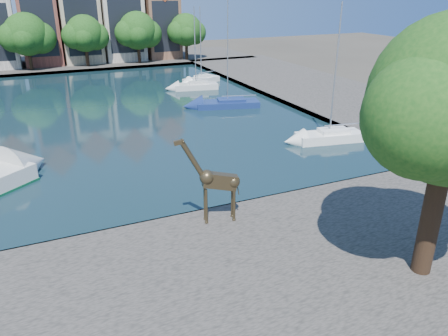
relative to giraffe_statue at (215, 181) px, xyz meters
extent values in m
plane|color=#38332B|center=(-1.17, 1.45, -2.74)|extent=(160.00, 160.00, 0.00)
cube|color=black|center=(-1.17, 25.45, -2.70)|extent=(38.00, 50.00, 0.08)
cube|color=#504B45|center=(-1.17, -5.55, -2.49)|extent=(50.00, 14.00, 0.50)
cube|color=#504B45|center=(-1.17, 57.45, -2.49)|extent=(60.00, 16.00, 0.50)
cube|color=#504B45|center=(23.83, 25.45, -2.49)|extent=(14.00, 52.00, 0.50)
cylinder|color=#332114|center=(6.33, -7.55, 0.51)|extent=(0.80, 0.80, 5.50)
sphere|color=#144213|center=(4.57, -7.95, 4.86)|extent=(4.48, 4.48, 4.48)
cube|color=brown|center=(-5.17, 57.45, 4.26)|extent=(5.39, 9.00, 13.00)
cube|color=black|center=(-5.17, 52.97, 4.26)|extent=(4.40, 0.05, 9.75)
cube|color=tan|center=(0.83, 57.45, 3.51)|extent=(5.88, 9.00, 11.50)
cube|color=black|center=(0.83, 52.97, 3.51)|extent=(4.80, 0.05, 8.62)
cube|color=beige|center=(7.33, 57.45, 3.76)|extent=(6.37, 9.00, 12.00)
cube|color=black|center=(7.33, 52.97, 3.76)|extent=(5.20, 0.05, 9.00)
cube|color=brown|center=(13.83, 57.45, 3.01)|extent=(5.39, 9.00, 10.50)
cube|color=black|center=(13.83, 52.97, 3.01)|extent=(4.40, 0.05, 7.88)
cylinder|color=#332114|center=(-7.17, 51.95, -0.64)|extent=(0.50, 0.50, 3.20)
sphere|color=#193F12|center=(-7.17, 51.95, 2.76)|extent=(6.00, 6.00, 6.00)
sphere|color=#193F12|center=(-5.37, 52.25, 2.16)|extent=(4.50, 4.50, 4.50)
sphere|color=#193F12|center=(-8.82, 51.55, 2.46)|extent=(4.20, 4.20, 4.20)
cylinder|color=#332114|center=(0.83, 51.95, -0.64)|extent=(0.50, 0.50, 3.20)
sphere|color=#193F12|center=(0.83, 51.95, 2.58)|extent=(5.40, 5.40, 5.40)
sphere|color=#193F12|center=(2.45, 52.25, 2.04)|extent=(4.05, 4.05, 4.05)
sphere|color=#193F12|center=(-0.65, 51.55, 2.31)|extent=(3.78, 3.78, 3.78)
cylinder|color=#332114|center=(8.83, 51.95, -0.64)|extent=(0.50, 0.50, 3.20)
sphere|color=#193F12|center=(8.83, 51.95, 2.70)|extent=(5.80, 5.80, 5.80)
sphere|color=#193F12|center=(10.57, 52.25, 2.12)|extent=(4.35, 4.35, 4.35)
sphere|color=#193F12|center=(7.24, 51.55, 2.41)|extent=(4.06, 4.06, 4.06)
cylinder|color=#332114|center=(16.83, 51.95, -0.64)|extent=(0.50, 0.50, 3.20)
sphere|color=#193F12|center=(16.83, 51.95, 2.52)|extent=(5.20, 5.20, 5.20)
sphere|color=#193F12|center=(18.39, 52.25, 2.00)|extent=(3.90, 3.90, 3.90)
sphere|color=#193F12|center=(15.40, 51.55, 2.26)|extent=(3.64, 3.64, 3.64)
cylinder|color=#3C311E|center=(-0.55, -0.09, -1.29)|extent=(0.14, 0.14, 1.90)
cylinder|color=#3C311E|center=(-0.46, 0.30, -1.29)|extent=(0.14, 0.14, 1.90)
cylinder|color=#3C311E|center=(0.87, -0.39, -1.29)|extent=(0.14, 0.14, 1.90)
cylinder|color=#3C311E|center=(0.95, 0.00, -1.29)|extent=(0.14, 0.14, 1.90)
cube|color=#3C311E|center=(0.25, -0.05, -0.03)|extent=(1.90, 0.87, 1.11)
cylinder|color=#3C311E|center=(-1.07, 0.23, 1.21)|extent=(1.24, 0.52, 1.96)
cube|color=#3C311E|center=(-1.71, 0.36, 2.17)|extent=(0.55, 0.27, 0.30)
cube|color=white|center=(13.83, 8.93, -2.20)|extent=(5.66, 2.82, 0.93)
cube|color=white|center=(13.83, 8.93, -1.89)|extent=(2.56, 1.72, 0.52)
cylinder|color=#B2B2B7|center=(13.83, 8.93, 3.04)|extent=(0.12, 0.12, 9.96)
cube|color=navy|center=(10.83, 22.34, -2.26)|extent=(6.87, 3.85, 0.79)
cube|color=navy|center=(10.83, 22.34, -2.00)|extent=(3.15, 2.26, 0.44)
cylinder|color=#B2B2B7|center=(10.83, 22.34, 3.19)|extent=(0.11, 0.11, 10.46)
cube|color=silver|center=(10.83, 31.71, -2.23)|extent=(5.51, 2.78, 0.87)
cube|color=silver|center=(10.83, 31.71, -1.94)|extent=(2.50, 1.69, 0.48)
cylinder|color=#B2B2B7|center=(10.83, 31.71, 2.47)|extent=(0.12, 0.12, 8.91)
cube|color=silver|center=(12.82, 34.99, -2.21)|extent=(5.29, 3.29, 0.90)
cube|color=silver|center=(12.82, 34.99, -1.91)|extent=(2.46, 1.87, 0.50)
cylinder|color=#B2B2B7|center=(12.82, 34.99, 2.41)|extent=(0.12, 0.12, 8.73)
camera|label=1|loc=(-7.72, -18.37, 8.99)|focal=35.00mm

